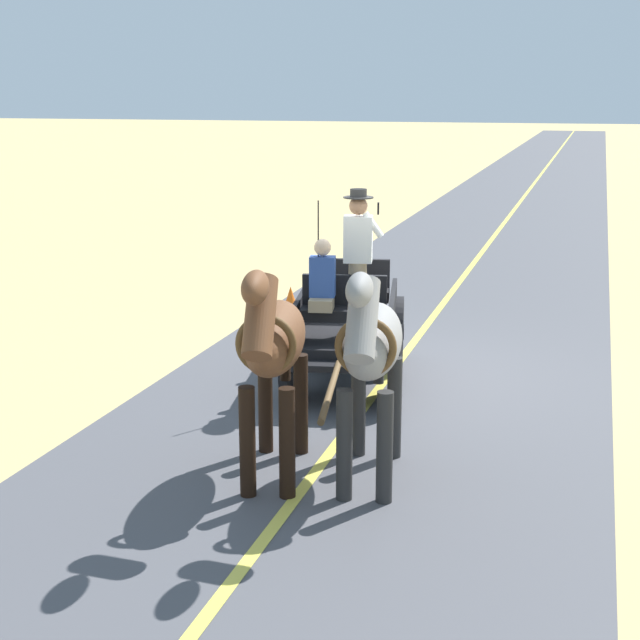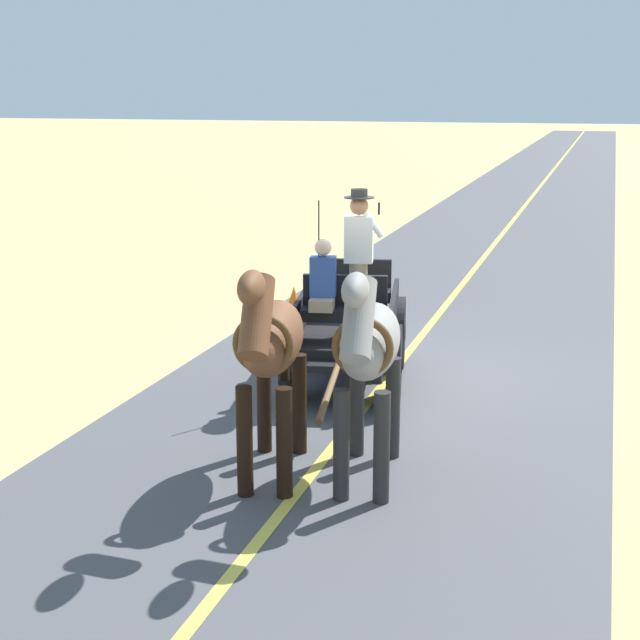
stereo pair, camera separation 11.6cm
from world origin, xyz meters
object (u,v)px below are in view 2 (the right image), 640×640
at_px(horse_near_side, 368,348).
at_px(traffic_cone, 294,301).
at_px(horse_off_side, 271,345).
at_px(horse_drawn_carriage, 348,322).

bearing_deg(horse_near_side, traffic_cone, -65.48).
bearing_deg(traffic_cone, horse_off_side, 106.90).
relative_size(horse_drawn_carriage, horse_near_side, 2.04).
bearing_deg(horse_off_side, horse_drawn_carriage, -88.13).
distance_m(horse_near_side, traffic_cone, 6.90).
height_order(horse_drawn_carriage, horse_off_side, horse_drawn_carriage).
distance_m(horse_near_side, horse_off_side, 0.91).
distance_m(horse_off_side, traffic_cone, 6.74).
bearing_deg(traffic_cone, horse_near_side, 114.52).
bearing_deg(horse_near_side, horse_drawn_carriage, -71.04).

